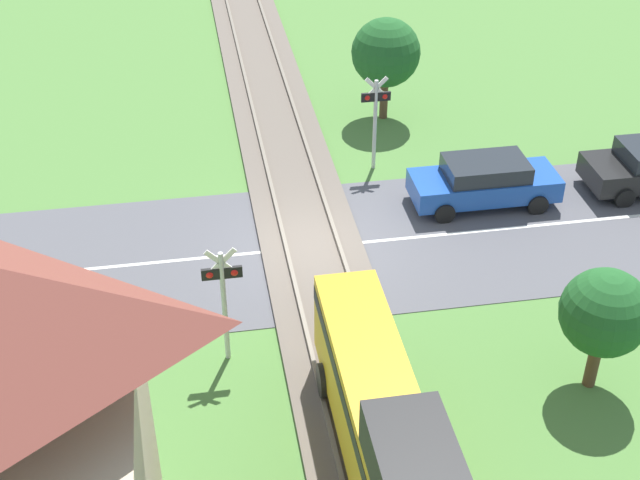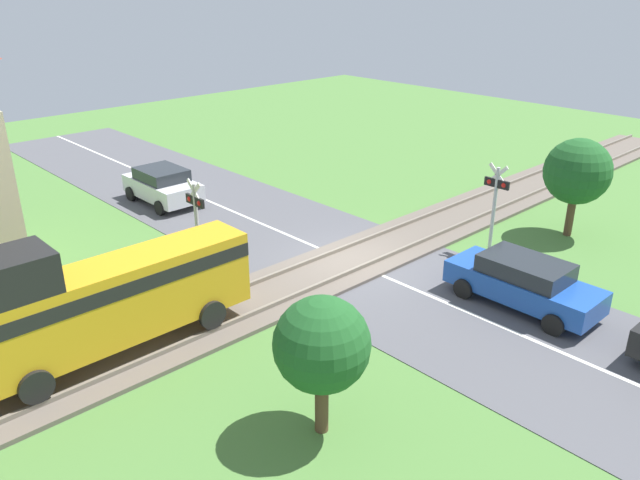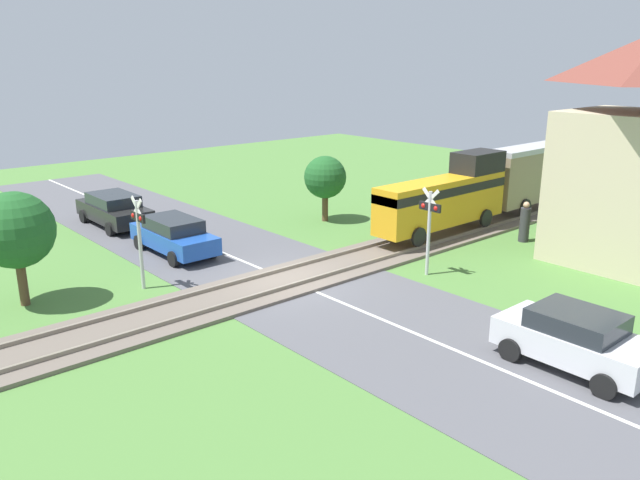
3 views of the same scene
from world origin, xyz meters
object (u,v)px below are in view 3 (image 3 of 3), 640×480
at_px(train, 552,170).
at_px(car_near_crossing, 174,235).
at_px(car_behind_queue, 114,209).
at_px(car_far_side, 575,338).
at_px(crossing_signal_west_approach, 139,231).
at_px(pedestrian_by_station, 525,223).
at_px(crossing_signal_east_approach, 429,220).

height_order(train, car_near_crossing, train).
distance_m(car_near_crossing, car_behind_queue, 5.51).
xyz_separation_m(car_near_crossing, car_behind_queue, (-5.51, 0.00, 0.02)).
relative_size(car_far_side, car_behind_queue, 0.81).
xyz_separation_m(car_far_side, crossing_signal_west_approach, (-12.00, -5.50, 1.20)).
xyz_separation_m(train, car_behind_queue, (-10.85, -18.31, -1.11)).
bearing_deg(car_near_crossing, pedestrian_by_station, 55.82).
height_order(car_near_crossing, car_far_side, car_far_side).
relative_size(train, car_far_side, 6.61).
xyz_separation_m(car_far_side, crossing_signal_east_approach, (-6.74, 2.62, 1.20)).
height_order(crossing_signal_west_approach, crossing_signal_east_approach, same).
relative_size(train, car_near_crossing, 5.64).
bearing_deg(car_behind_queue, train, 59.35).
bearing_deg(crossing_signal_west_approach, car_behind_queue, 162.33).
height_order(train, crossing_signal_west_approach, train).
relative_size(car_far_side, crossing_signal_west_approach, 1.19).
distance_m(car_near_crossing, crossing_signal_east_approach, 9.76).
bearing_deg(car_near_crossing, crossing_signal_west_approach, -43.99).
distance_m(car_far_side, pedestrian_by_station, 11.12).
bearing_deg(car_near_crossing, car_far_side, 11.08).
bearing_deg(train, pedestrian_by_station, -68.41).
distance_m(crossing_signal_west_approach, crossing_signal_east_approach, 9.67).
height_order(car_near_crossing, crossing_signal_west_approach, crossing_signal_west_approach).
bearing_deg(car_far_side, train, 121.26).
bearing_deg(car_far_side, crossing_signal_west_approach, -155.38).
distance_m(car_near_crossing, crossing_signal_west_approach, 3.96).
bearing_deg(pedestrian_by_station, car_behind_queue, -138.97).
height_order(car_behind_queue, crossing_signal_west_approach, crossing_signal_west_approach).
bearing_deg(car_behind_queue, car_far_side, 8.11).
height_order(train, car_far_side, train).
xyz_separation_m(crossing_signal_west_approach, crossing_signal_east_approach, (5.26, 8.12, 0.00)).
distance_m(car_near_crossing, car_far_side, 14.99).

